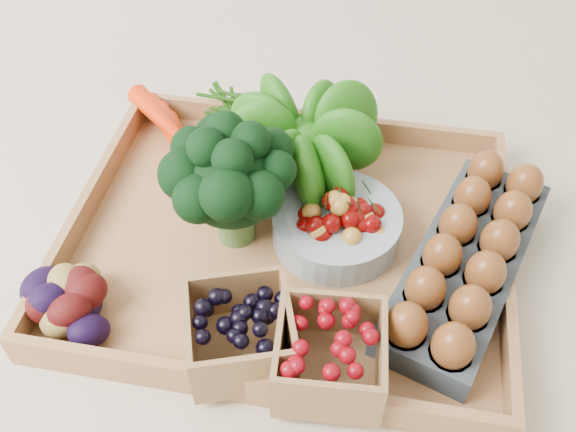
% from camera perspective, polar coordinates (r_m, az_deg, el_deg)
% --- Properties ---
extents(ground, '(4.00, 4.00, 0.00)m').
position_cam_1_polar(ground, '(0.84, 0.00, -2.77)').
color(ground, beige).
rests_on(ground, ground).
extents(tray, '(0.55, 0.45, 0.01)m').
position_cam_1_polar(tray, '(0.83, 0.00, -2.44)').
color(tray, '#AE7849').
rests_on(tray, ground).
extents(carrots, '(0.22, 0.16, 0.05)m').
position_cam_1_polar(carrots, '(0.94, -9.65, 6.56)').
color(carrots, '#EE2D05').
rests_on(carrots, tray).
extents(lettuce, '(0.15, 0.15, 0.15)m').
position_cam_1_polar(lettuce, '(0.86, 1.35, 7.30)').
color(lettuce, '#13580D').
rests_on(lettuce, tray).
extents(broccoli, '(0.16, 0.16, 0.13)m').
position_cam_1_polar(broccoli, '(0.79, -4.85, 1.45)').
color(broccoli, black).
rests_on(broccoli, tray).
extents(cherry_bowl, '(0.16, 0.16, 0.04)m').
position_cam_1_polar(cherry_bowl, '(0.82, 4.31, -0.86)').
color(cherry_bowl, '#8C9EA5').
rests_on(cherry_bowl, tray).
extents(egg_carton, '(0.21, 0.35, 0.04)m').
position_cam_1_polar(egg_carton, '(0.81, 15.50, -4.26)').
color(egg_carton, '#363D45').
rests_on(egg_carton, tray).
extents(potatoes, '(0.13, 0.13, 0.08)m').
position_cam_1_polar(potatoes, '(0.77, -19.03, -6.68)').
color(potatoes, '#380909').
rests_on(potatoes, tray).
extents(punnet_blackberry, '(0.14, 0.14, 0.08)m').
position_cam_1_polar(punnet_blackberry, '(0.70, -4.27, -10.33)').
color(punnet_blackberry, black).
rests_on(punnet_blackberry, tray).
extents(punnet_raspberry, '(0.12, 0.12, 0.08)m').
position_cam_1_polar(punnet_raspberry, '(0.69, 3.73, -12.28)').
color(punnet_raspberry, '#6E040D').
rests_on(punnet_raspberry, tray).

